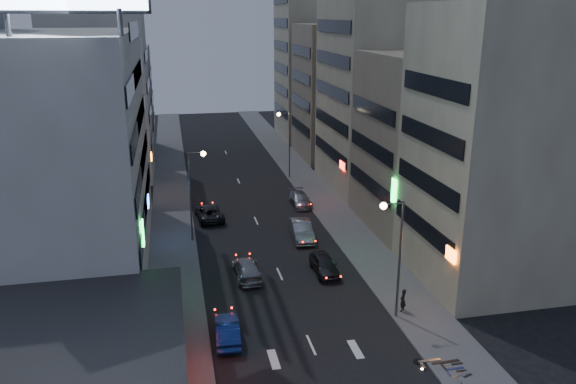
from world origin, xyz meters
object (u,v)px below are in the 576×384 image
object	(u,v)px
parked_car_right_mid	(302,230)
road_car_silver	(247,269)
parked_car_left	(209,212)
scooter_blue	(464,358)
scooter_silver_a	(467,363)
scooter_black_a	(484,378)
road_car_blue	(227,330)
parked_car_right_far	(300,199)
parked_car_right_near	(324,265)
scooter_black_b	(459,350)
person	(403,300)
scooter_silver_b	(441,349)

from	to	relation	value
parked_car_right_mid	road_car_silver	world-z (taller)	parked_car_right_mid
parked_car_left	scooter_blue	bearing A→B (deg)	108.68
parked_car_left	scooter_silver_a	world-z (taller)	parked_car_left
road_car_silver	scooter_black_a	world-z (taller)	road_car_silver
road_car_blue	scooter_black_a	xyz separation A→B (m)	(12.82, -7.66, 0.06)
parked_car_right_mid	road_car_blue	distance (m)	17.18
parked_car_right_far	road_car_blue	xyz separation A→B (m)	(-10.20, -24.09, 0.02)
parked_car_right_near	scooter_black_b	xyz separation A→B (m)	(4.53, -12.77, -0.02)
person	parked_car_right_near	bearing A→B (deg)	-106.64
scooter_silver_b	person	bearing A→B (deg)	1.09
road_car_blue	scooter_silver_b	world-z (taller)	road_car_blue
road_car_silver	scooter_silver_b	world-z (taller)	road_car_silver
scooter_black_a	scooter_silver_a	xyz separation A→B (m)	(-0.06, 1.61, -0.11)
road_car_silver	scooter_black_b	bearing A→B (deg)	127.66
scooter_silver_a	scooter_silver_b	bearing A→B (deg)	14.59
parked_car_left	person	world-z (taller)	person
parked_car_right_far	scooter_black_b	world-z (taller)	parked_car_right_far
parked_car_left	road_car_silver	world-z (taller)	parked_car_left
road_car_blue	scooter_blue	distance (m)	13.97
parked_car_right_near	parked_car_right_far	bearing A→B (deg)	82.82
road_car_blue	scooter_silver_a	size ratio (longest dim) A/B	2.44
parked_car_right_near	scooter_silver_b	distance (m)	12.97
scooter_black_a	scooter_black_b	size ratio (longest dim) A/B	1.09
road_car_silver	scooter_black_a	distance (m)	19.14
person	scooter_silver_b	distance (m)	5.59
parked_car_right_far	scooter_black_a	size ratio (longest dim) A/B	2.22
parked_car_right_near	person	bearing A→B (deg)	-63.50
parked_car_left	scooter_blue	size ratio (longest dim) A/B	2.96
road_car_blue	scooter_silver_a	world-z (taller)	road_car_blue
scooter_black_b	scooter_silver_b	world-z (taller)	scooter_silver_b
parked_car_right_mid	person	bearing A→B (deg)	-71.68
person	scooter_blue	distance (m)	6.66
parked_car_right_near	scooter_black_b	bearing A→B (deg)	-71.14
person	scooter_black_a	bearing A→B (deg)	52.47
scooter_black_a	scooter_silver_a	distance (m)	1.62
scooter_blue	scooter_silver_b	world-z (taller)	scooter_silver_b
parked_car_right_near	scooter_silver_b	xyz separation A→B (m)	(3.52, -12.48, 0.01)
parked_car_right_mid	scooter_black_b	xyz separation A→B (m)	(4.65, -20.02, -0.11)
parked_car_right_far	scooter_silver_b	size ratio (longest dim) A/B	2.29
parked_car_right_near	road_car_silver	bearing A→B (deg)	174.18
parked_car_right_near	parked_car_left	distance (m)	16.02
scooter_blue	person	bearing A→B (deg)	8.73
parked_car_right_mid	scooter_black_a	world-z (taller)	parked_car_right_mid
scooter_black_a	scooter_silver_b	xyz separation A→B (m)	(-0.96, 3.02, -0.02)
parked_car_right_mid	parked_car_right_far	size ratio (longest dim) A/B	1.07
parked_car_right_mid	scooter_black_a	size ratio (longest dim) A/B	2.38
scooter_blue	road_car_blue	bearing A→B (deg)	67.10
parked_car_right_far	road_car_silver	xyz separation A→B (m)	(-7.82, -15.71, 0.03)
scooter_blue	road_car_silver	bearing A→B (deg)	37.48
road_car_blue	scooter_silver_b	xyz separation A→B (m)	(11.86, -4.64, 0.04)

